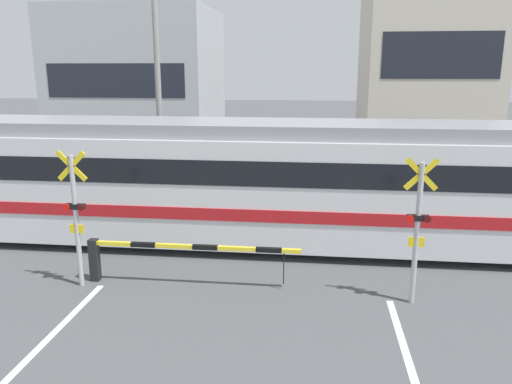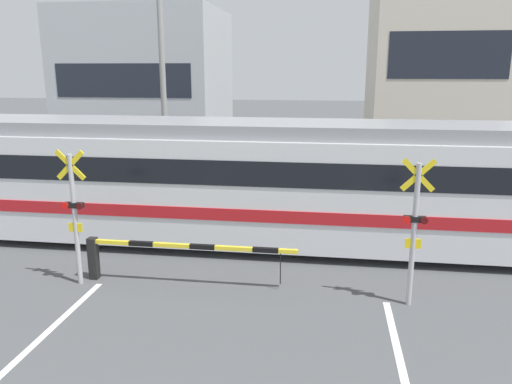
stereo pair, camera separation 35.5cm
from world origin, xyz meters
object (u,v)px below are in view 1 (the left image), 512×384
Objects in this scene: crossing_signal_left at (76,213)px; crossing_signal_right at (417,225)px; commuter_train at (269,180)px; pedestrian at (313,169)px; crossing_barrier_far at (328,195)px; crossing_barrier_near at (155,253)px.

crossing_signal_left is 1.00× the size of crossing_signal_right.
commuter_train is 5.77× the size of crossing_signal_left.
commuter_train reaches higher than pedestrian.
crossing_signal_right is (1.67, -6.18, 0.97)m from crossing_barrier_far.
crossing_barrier_far is at bearing 55.53° from crossing_barrier_near.
crossing_barrier_near is 1.00× the size of crossing_barrier_far.
crossing_barrier_far is 3.14m from pedestrian.
crossing_signal_left is at bearing 180.00° from crossing_signal_right.
crossing_barrier_near is at bearing 176.88° from crossing_signal_right.
crossing_barrier_far is 8.46m from crossing_signal_left.
commuter_train is 6.12m from pedestrian.
crossing_barrier_near is at bearing -111.48° from pedestrian.
crossing_barrier_far is (1.71, 2.85, -1.09)m from commuter_train.
crossing_barrier_far is 1.57× the size of crossing_signal_right.
crossing_barrier_far is 1.57× the size of crossing_signal_left.
crossing_barrier_far is at bearing 47.33° from crossing_signal_left.
crossing_signal_right is (3.37, -3.33, -0.12)m from commuter_train.
pedestrian is (1.20, 5.94, -0.83)m from commuter_train.
crossing_signal_right reaches higher than crossing_barrier_far.
crossing_barrier_far is at bearing -80.74° from pedestrian.
crossing_signal_right is at bearing -44.63° from commuter_train.
crossing_barrier_near is 9.63m from pedestrian.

